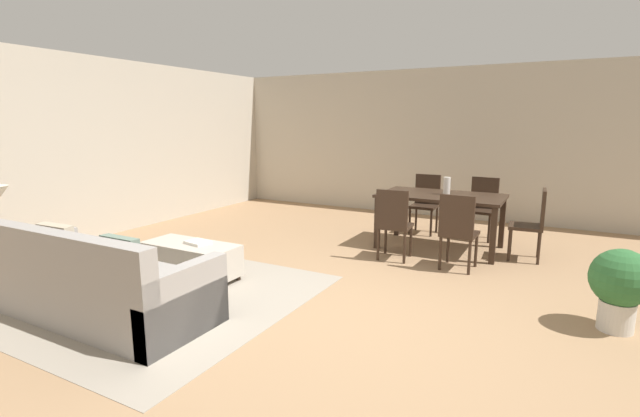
{
  "coord_description": "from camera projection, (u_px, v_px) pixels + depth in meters",
  "views": [
    {
      "loc": [
        1.78,
        -3.46,
        1.74
      ],
      "look_at": [
        -0.89,
        1.45,
        0.67
      ],
      "focal_mm": 25.48,
      "sensor_mm": 36.0,
      "label": 1
    }
  ],
  "objects": [
    {
      "name": "potted_plant",
      "position": [
        620.0,
        284.0,
        3.78
      ],
      "size": [
        0.49,
        0.49,
        0.71
      ],
      "color": "beige",
      "rests_on": "ground_plane"
    },
    {
      "name": "side_table",
      "position": [
        2.0,
        249.0,
        4.67
      ],
      "size": [
        0.4,
        0.4,
        0.59
      ],
      "color": "olive",
      "rests_on": "ground_plane"
    },
    {
      "name": "book_on_ottoman",
      "position": [
        198.0,
        242.0,
        5.06
      ],
      "size": [
        0.29,
        0.24,
        0.03
      ],
      "primitive_type": "cube",
      "rotation": [
        0.0,
        0.0,
        -0.16
      ],
      "color": "silver",
      "rests_on": "ottoman_table"
    },
    {
      "name": "dining_chair_near_right",
      "position": [
        458.0,
        228.0,
        5.32
      ],
      "size": [
        0.42,
        0.42,
        0.92
      ],
      "color": "#332319",
      "rests_on": "ground_plane"
    },
    {
      "name": "dining_chair_head_east",
      "position": [
        534.0,
        220.0,
        5.73
      ],
      "size": [
        0.42,
        0.42,
        0.92
      ],
      "color": "#332319",
      "rests_on": "ground_plane"
    },
    {
      "name": "ground_plane",
      "position": [
        330.0,
        316.0,
        4.15
      ],
      "size": [
        10.8,
        10.8,
        0.0
      ],
      "primitive_type": "plane",
      "color": "#9E7A56"
    },
    {
      "name": "dining_table",
      "position": [
        441.0,
        201.0,
        6.26
      ],
      "size": [
        1.65,
        0.97,
        0.76
      ],
      "color": "#332319",
      "rests_on": "ground_plane"
    },
    {
      "name": "dining_chair_far_left",
      "position": [
        426.0,
        200.0,
        7.22
      ],
      "size": [
        0.4,
        0.4,
        0.92
      ],
      "color": "#332319",
      "rests_on": "ground_plane"
    },
    {
      "name": "area_rug",
      "position": [
        153.0,
        294.0,
        4.66
      ],
      "size": [
        3.0,
        2.8,
        0.01
      ],
      "primitive_type": "cube",
      "color": "gray",
      "rests_on": "ground_plane"
    },
    {
      "name": "wall_left",
      "position": [
        65.0,
        150.0,
        6.43
      ],
      "size": [
        0.12,
        11.0,
        2.7
      ],
      "primitive_type": "cube",
      "color": "#BCB2A0",
      "rests_on": "ground_plane"
    },
    {
      "name": "vase_centerpiece",
      "position": [
        447.0,
        186.0,
        6.23
      ],
      "size": [
        0.09,
        0.09,
        0.24
      ],
      "primitive_type": "cylinder",
      "color": "silver",
      "rests_on": "dining_table"
    },
    {
      "name": "couch",
      "position": [
        96.0,
        286.0,
        4.08
      ],
      "size": [
        2.2,
        0.91,
        0.86
      ],
      "color": "gray",
      "rests_on": "ground_plane"
    },
    {
      "name": "dining_chair_near_left",
      "position": [
        394.0,
        220.0,
        5.72
      ],
      "size": [
        0.43,
        0.43,
        0.92
      ],
      "color": "#332319",
      "rests_on": "ground_plane"
    },
    {
      "name": "dining_chair_far_right",
      "position": [
        483.0,
        204.0,
        6.84
      ],
      "size": [
        0.43,
        0.43,
        0.92
      ],
      "color": "#332319",
      "rests_on": "ground_plane"
    },
    {
      "name": "ottoman_table",
      "position": [
        191.0,
        258.0,
        5.1
      ],
      "size": [
        1.11,
        0.48,
        0.4
      ],
      "color": "#B7AD9E",
      "rests_on": "ground_plane"
    },
    {
      "name": "wall_back",
      "position": [
        456.0,
        144.0,
        8.21
      ],
      "size": [
        9.0,
        0.12,
        2.7
      ],
      "primitive_type": "cube",
      "color": "#BCB2A0",
      "rests_on": "ground_plane"
    }
  ]
}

